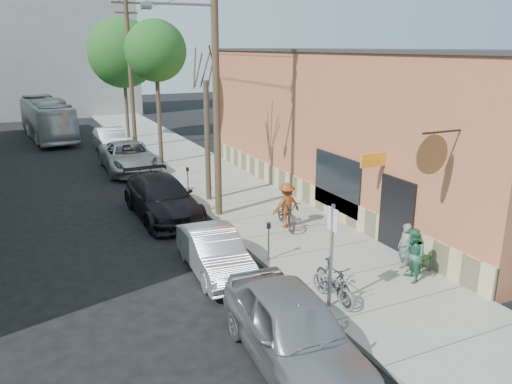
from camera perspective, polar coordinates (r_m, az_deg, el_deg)
name	(u,v)px	position (r m, az deg, el deg)	size (l,w,h in m)	color
ground	(203,277)	(15.38, -6.13, -9.67)	(120.00, 120.00, 0.00)	black
sidewalk	(209,177)	(26.47, -5.39, 1.71)	(4.50, 58.00, 0.15)	gray
cafe_building	(354,126)	(22.79, 11.15, 7.39)	(6.60, 20.20, 6.61)	#B26242
end_cap_building	(39,54)	(55.17, -23.59, 14.27)	(18.00, 8.00, 12.00)	#9A9A95
sign_post	(331,246)	(12.88, 8.62, -6.16)	(0.07, 0.45, 2.80)	slate
parking_meter_near	(269,235)	(15.82, 1.46, -4.94)	(0.14, 0.14, 1.24)	slate
parking_meter_far	(188,176)	(23.17, -7.80, 1.84)	(0.14, 0.14, 1.24)	slate
utility_pole_near	(215,82)	(19.33, -4.76, 12.38)	(3.57, 0.28, 10.00)	#503A28
utility_pole_far	(130,68)	(34.38, -14.19, 13.55)	(1.80, 0.28, 10.00)	#503A28
tree_bare	(207,142)	(21.79, -5.58, 5.75)	(0.24, 0.24, 5.20)	#44392C
tree_leafy_mid	(156,51)	(29.12, -11.40, 15.49)	(3.40, 3.40, 8.03)	#44392C
tree_leafy_far	(123,53)	(38.31, -15.00, 15.08)	(4.94, 4.94, 8.57)	#44392C
patio_chair_a	(413,251)	(16.38, 17.48, -6.45)	(0.50, 0.50, 0.88)	#12421C
patio_chair_b	(421,256)	(16.06, 18.38, -7.00)	(0.50, 0.50, 0.88)	#12421C
patron_grey	(405,247)	(15.76, 16.66, -6.08)	(0.54, 0.36, 1.49)	slate
patron_green	(413,256)	(15.10, 17.48, -6.95)	(0.77, 0.60, 1.59)	#2C6E50
cyclist	(286,205)	(18.68, 3.50, -1.50)	(1.11, 0.64, 1.72)	#8C3A14
cyclist_bike	(286,213)	(18.78, 3.49, -2.41)	(0.73, 2.09, 1.10)	black
parked_bike_a	(333,280)	(13.75, 8.84, -9.95)	(0.49, 1.74, 1.05)	black
parked_bike_b	(333,286)	(13.64, 8.79, -10.53)	(0.60, 1.71, 0.90)	slate
car_0	(293,329)	(11.20, 4.30, -15.36)	(1.99, 4.94, 1.68)	#94969B
car_1	(215,252)	(15.38, -4.75, -6.85)	(1.44, 4.12, 1.36)	#B8BAC1
car_2	(162,198)	(20.60, -10.69, -0.67)	(2.24, 5.52, 1.60)	black
car_3	(129,157)	(28.66, -14.32, 3.91)	(2.69, 5.84, 1.62)	#9C9DA3
car_4	(111,140)	(34.26, -16.26, 5.68)	(1.65, 4.73, 1.56)	#B9BEC1
bus	(47,119)	(40.89, -22.79, 7.73)	(2.52, 10.77, 3.00)	beige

